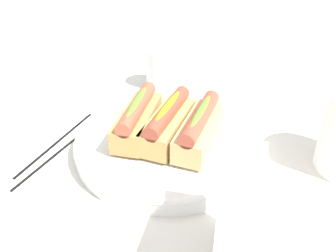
% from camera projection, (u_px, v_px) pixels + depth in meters
% --- Properties ---
extents(ground_plane, '(2.40, 2.40, 0.00)m').
position_uv_depth(ground_plane, '(173.00, 147.00, 0.67)').
color(ground_plane, silver).
extents(serving_bowl, '(0.32, 0.32, 0.03)m').
position_uv_depth(serving_bowl, '(168.00, 143.00, 0.66)').
color(serving_bowl, white).
rests_on(serving_bowl, ground_plane).
extents(hotdog_front, '(0.16, 0.07, 0.06)m').
position_uv_depth(hotdog_front, '(138.00, 117.00, 0.65)').
color(hotdog_front, tan).
rests_on(hotdog_front, serving_bowl).
extents(hotdog_back, '(0.16, 0.09, 0.06)m').
position_uv_depth(hotdog_back, '(168.00, 122.00, 0.63)').
color(hotdog_back, tan).
rests_on(hotdog_back, serving_bowl).
extents(hotdog_side, '(0.16, 0.09, 0.06)m').
position_uv_depth(hotdog_side, '(200.00, 128.00, 0.62)').
color(hotdog_side, '#DBB270').
rests_on(hotdog_side, serving_bowl).
extents(water_glass, '(0.07, 0.07, 0.09)m').
position_uv_depth(water_glass, '(161.00, 70.00, 0.86)').
color(water_glass, white).
rests_on(water_glass, ground_plane).
extents(napkin_box, '(0.12, 0.06, 0.15)m').
position_uv_depth(napkin_box, '(238.00, 222.00, 0.42)').
color(napkin_box, white).
rests_on(napkin_box, ground_plane).
extents(chopstick_near, '(0.21, 0.09, 0.01)m').
position_uv_depth(chopstick_near, '(58.00, 152.00, 0.66)').
color(chopstick_near, black).
rests_on(chopstick_near, ground_plane).
extents(chopstick_far, '(0.21, 0.08, 0.01)m').
position_uv_depth(chopstick_far, '(56.00, 142.00, 0.68)').
color(chopstick_far, black).
rests_on(chopstick_far, ground_plane).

